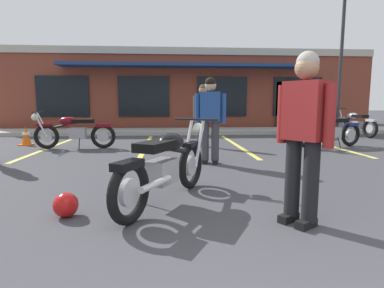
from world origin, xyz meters
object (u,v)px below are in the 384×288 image
(traffic_cone, at_px, (26,136))
(parking_lot_lamp_post, at_px, (344,43))
(motorcycle_blue_standard, at_px, (304,124))
(motorcycle_silver_naked, at_px, (330,130))
(motorcycle_red_sportbike, at_px, (354,123))
(helmet_on_pavement, at_px, (66,205))
(person_by_back_row, at_px, (203,112))
(person_near_building, at_px, (210,115))
(motorcycle_foreground_classic, at_px, (167,165))
(person_in_shorts_foreground, at_px, (304,129))
(motorcycle_black_cruiser, at_px, (74,131))

(traffic_cone, relative_size, parking_lot_lamp_post, 0.10)
(parking_lot_lamp_post, bearing_deg, motorcycle_blue_standard, -155.16)
(motorcycle_silver_naked, bearing_deg, motorcycle_red_sportbike, 49.07)
(motorcycle_silver_naked, relative_size, helmet_on_pavement, 7.91)
(motorcycle_silver_naked, bearing_deg, person_by_back_row, 173.44)
(person_near_building, relative_size, helmet_on_pavement, 6.44)
(person_near_building, height_order, parking_lot_lamp_post, parking_lot_lamp_post)
(motorcycle_red_sportbike, relative_size, parking_lot_lamp_post, 0.41)
(motorcycle_foreground_classic, bearing_deg, motorcycle_blue_standard, 55.16)
(person_in_shorts_foreground, height_order, helmet_on_pavement, person_in_shorts_foreground)
(motorcycle_black_cruiser, bearing_deg, helmet_on_pavement, -74.65)
(person_by_back_row, bearing_deg, helmet_on_pavement, -111.33)
(motorcycle_foreground_classic, bearing_deg, motorcycle_black_cruiser, 117.86)
(person_near_building, bearing_deg, traffic_cone, 147.63)
(motorcycle_foreground_classic, bearing_deg, person_by_back_row, 78.68)
(motorcycle_red_sportbike, distance_m, motorcycle_blue_standard, 2.12)
(motorcycle_silver_naked, distance_m, person_in_shorts_foreground, 5.93)
(motorcycle_black_cruiser, relative_size, person_near_building, 1.26)
(helmet_on_pavement, bearing_deg, traffic_cone, 116.86)
(motorcycle_silver_naked, xyz_separation_m, helmet_on_pavement, (-5.37, -4.74, -0.33))
(person_by_back_row, relative_size, traffic_cone, 3.16)
(helmet_on_pavement, relative_size, parking_lot_lamp_post, 0.05)
(person_by_back_row, xyz_separation_m, helmet_on_pavement, (-2.00, -5.12, -0.82))
(person_by_back_row, height_order, person_near_building, same)
(traffic_cone, bearing_deg, person_in_shorts_foreground, -49.18)
(motorcycle_black_cruiser, distance_m, motorcycle_blue_standard, 7.33)
(motorcycle_black_cruiser, xyz_separation_m, person_in_shorts_foreground, (3.76, -5.37, 0.49))
(motorcycle_silver_naked, bearing_deg, motorcycle_black_cruiser, 177.67)
(motorcycle_red_sportbike, bearing_deg, helmet_on_pavement, -136.00)
(person_in_shorts_foreground, bearing_deg, motorcycle_silver_naked, 59.64)
(person_by_back_row, xyz_separation_m, person_near_building, (-0.11, -2.39, 0.00))
(person_near_building, bearing_deg, person_in_shorts_foreground, -80.95)
(motorcycle_red_sportbike, bearing_deg, motorcycle_black_cruiser, -164.88)
(motorcycle_blue_standard, relative_size, person_near_building, 1.07)
(person_by_back_row, xyz_separation_m, parking_lot_lamp_post, (5.34, 2.68, 2.35))
(motorcycle_blue_standard, distance_m, parking_lot_lamp_post, 3.38)
(person_near_building, bearing_deg, motorcycle_red_sportbike, 39.03)
(helmet_on_pavement, xyz_separation_m, parking_lot_lamp_post, (7.34, 7.81, 3.17))
(motorcycle_foreground_classic, relative_size, motorcycle_red_sportbike, 0.91)
(helmet_on_pavement, distance_m, traffic_cone, 6.49)
(motorcycle_foreground_classic, relative_size, person_by_back_row, 1.14)
(motorcycle_silver_naked, xyz_separation_m, person_in_shorts_foreground, (-2.99, -5.10, 0.49))
(motorcycle_black_cruiser, relative_size, traffic_cone, 3.97)
(motorcycle_foreground_classic, relative_size, helmet_on_pavement, 7.35)
(person_near_building, xyz_separation_m, helmet_on_pavement, (-1.89, -2.73, -0.82))
(motorcycle_red_sportbike, relative_size, person_in_shorts_foreground, 1.25)
(motorcycle_red_sportbike, xyz_separation_m, person_near_building, (-5.85, -4.75, 0.49))
(motorcycle_black_cruiser, bearing_deg, motorcycle_foreground_classic, -62.14)
(motorcycle_black_cruiser, xyz_separation_m, person_by_back_row, (3.38, 0.11, 0.49))
(motorcycle_foreground_classic, relative_size, traffic_cone, 3.61)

